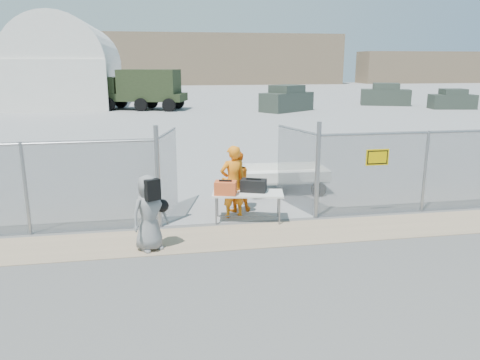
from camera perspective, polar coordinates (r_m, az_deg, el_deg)
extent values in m
plane|color=#494949|center=(10.05, 2.03, -8.85)|extent=(160.00, 160.00, 0.00)
cube|color=gray|center=(51.23, -8.01, 9.61)|extent=(160.00, 80.00, 0.01)
cube|color=tan|center=(10.96, 0.93, -6.81)|extent=(44.00, 1.60, 0.01)
cube|color=orange|center=(11.55, -1.78, -0.97)|extent=(0.60, 0.48, 0.33)
cube|color=black|center=(11.82, 1.66, -0.68)|extent=(0.72, 0.57, 0.31)
imported|color=orange|center=(12.02, -0.87, -0.22)|extent=(0.77, 0.58, 1.89)
imported|color=orange|center=(12.55, -0.47, -0.19)|extent=(0.81, 0.64, 1.64)
imported|color=gray|center=(10.12, -11.00, -3.96)|extent=(0.96, 0.85, 1.66)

